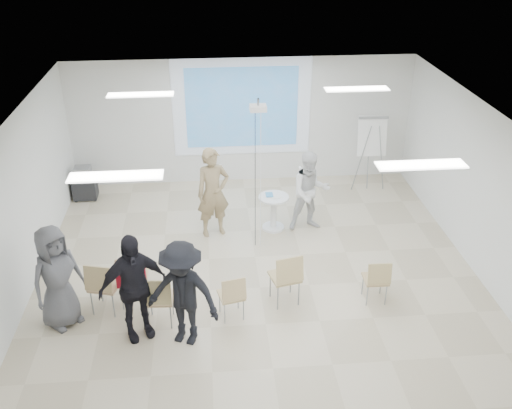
{
  "coord_description": "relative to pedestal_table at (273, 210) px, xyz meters",
  "views": [
    {
      "loc": [
        -0.8,
        -8.21,
        6.06
      ],
      "look_at": [
        0.0,
        0.8,
        1.25
      ],
      "focal_mm": 40.0,
      "sensor_mm": 36.0,
      "label": 1
    }
  ],
  "objects": [
    {
      "name": "floor",
      "position": [
        -0.47,
        -2.05,
        -0.48
      ],
      "size": [
        8.0,
        9.0,
        0.1
      ],
      "primitive_type": "cube",
      "color": "beige",
      "rests_on": "ground"
    },
    {
      "name": "ceiling",
      "position": [
        -0.47,
        -2.05,
        2.62
      ],
      "size": [
        8.0,
        9.0,
        0.1
      ],
      "primitive_type": "cube",
      "color": "white",
      "rests_on": "wall_back"
    },
    {
      "name": "wall_back",
      "position": [
        -0.47,
        2.5,
        1.07
      ],
      "size": [
        8.0,
        0.1,
        3.0
      ],
      "primitive_type": "cube",
      "color": "silver",
      "rests_on": "floor"
    },
    {
      "name": "wall_left",
      "position": [
        -4.52,
        -2.05,
        1.07
      ],
      "size": [
        0.1,
        9.0,
        3.0
      ],
      "primitive_type": "cube",
      "color": "silver",
      "rests_on": "floor"
    },
    {
      "name": "wall_right",
      "position": [
        3.58,
        -2.05,
        1.07
      ],
      "size": [
        0.1,
        9.0,
        3.0
      ],
      "primitive_type": "cube",
      "color": "silver",
      "rests_on": "floor"
    },
    {
      "name": "projection_halo",
      "position": [
        -0.47,
        2.44,
        1.42
      ],
      "size": [
        3.2,
        0.01,
        2.3
      ],
      "primitive_type": "cube",
      "color": "silver",
      "rests_on": "wall_back"
    },
    {
      "name": "projection_image",
      "position": [
        -0.47,
        2.42,
        1.42
      ],
      "size": [
        2.6,
        0.01,
        1.9
      ],
      "primitive_type": "cube",
      "color": "#377EBD",
      "rests_on": "wall_back"
    },
    {
      "name": "pedestal_table",
      "position": [
        0.0,
        0.0,
        0.0
      ],
      "size": [
        0.63,
        0.63,
        0.78
      ],
      "rotation": [
        0.0,
        0.0,
        -0.0
      ],
      "color": "white",
      "rests_on": "floor"
    },
    {
      "name": "player_left",
      "position": [
        -1.23,
        -0.08,
        0.63
      ],
      "size": [
        0.89,
        0.72,
        2.11
      ],
      "primitive_type": "imported",
      "rotation": [
        0.0,
        0.0,
        0.29
      ],
      "color": "#98825D",
      "rests_on": "floor"
    },
    {
      "name": "player_right",
      "position": [
        0.74,
        -0.04,
        0.51
      ],
      "size": [
        0.98,
        0.82,
        1.88
      ],
      "primitive_type": "imported",
      "rotation": [
        0.0,
        0.0,
        0.1
      ],
      "color": "white",
      "rests_on": "floor"
    },
    {
      "name": "controller_left",
      "position": [
        -1.05,
        0.17,
        0.96
      ],
      "size": [
        0.07,
        0.11,
        0.04
      ],
      "primitive_type": "cube",
      "rotation": [
        0.0,
        0.0,
        0.29
      ],
      "color": "white",
      "rests_on": "player_left"
    },
    {
      "name": "controller_right",
      "position": [
        0.56,
        0.21,
        0.84
      ],
      "size": [
        0.05,
        0.12,
        0.04
      ],
      "primitive_type": "cube",
      "rotation": [
        0.0,
        0.0,
        0.1
      ],
      "color": "white",
      "rests_on": "player_right"
    },
    {
      "name": "chair_far_left",
      "position": [
        -3.09,
        -2.5,
        0.15
      ],
      "size": [
        0.57,
        0.6,
        0.98
      ],
      "rotation": [
        0.0,
        0.0,
        -0.26
      ],
      "color": "tan",
      "rests_on": "floor"
    },
    {
      "name": "chair_left_mid",
      "position": [
        -2.62,
        -2.35,
        0.16
      ],
      "size": [
        0.47,
        0.5,
        1.0
      ],
      "rotation": [
        0.0,
        0.0,
        -0.0
      ],
      "color": "tan",
      "rests_on": "floor"
    },
    {
      "name": "chair_left_inner",
      "position": [
        -2.16,
        -2.91,
        0.12
      ],
      "size": [
        0.46,
        0.49,
        0.94
      ],
      "rotation": [
        0.0,
        0.0,
        -0.04
      ],
      "color": "tan",
      "rests_on": "floor"
    },
    {
      "name": "chair_center",
      "position": [
        -1.0,
        -2.85,
        0.07
      ],
      "size": [
        0.47,
        0.5,
        0.84
      ],
      "rotation": [
        0.0,
        0.0,
        0.22
      ],
      "color": "tan",
      "rests_on": "floor"
    },
    {
      "name": "chair_right_inner",
      "position": [
        -0.08,
        -2.54,
        0.16
      ],
      "size": [
        0.57,
        0.59,
        0.99
      ],
      "rotation": [
        0.0,
        0.0,
        0.23
      ],
      "color": "tan",
      "rests_on": "floor"
    },
    {
      "name": "chair_right_far",
      "position": [
        1.44,
        -2.63,
        0.07
      ],
      "size": [
        0.4,
        0.43,
        0.85
      ],
      "rotation": [
        0.0,
        0.0,
        -0.02
      ],
      "color": "tan",
      "rests_on": "floor"
    },
    {
      "name": "red_jacket",
      "position": [
        -2.62,
        -2.49,
        0.29
      ],
      "size": [
        0.48,
        0.11,
        0.46
      ],
      "primitive_type": "cube",
      "rotation": [
        0.0,
        0.0,
        -0.0
      ],
      "color": "maroon",
      "rests_on": "chair_left_mid"
    },
    {
      "name": "laptop",
      "position": [
        -2.16,
        -2.81,
        0.07
      ],
      "size": [
        0.36,
        0.27,
        0.03
      ],
      "primitive_type": "imported",
      "rotation": [
        0.0,
        0.0,
        3.1
      ],
      "color": "black",
      "rests_on": "chair_left_inner"
    },
    {
      "name": "audience_left",
      "position": [
        -2.51,
        -3.1,
        0.61
      ],
      "size": [
        1.4,
        1.15,
        2.08
      ],
      "primitive_type": "imported",
      "rotation": [
        0.0,
        0.0,
        0.41
      ],
      "color": "black",
      "rests_on": "floor"
    },
    {
      "name": "audience_mid",
      "position": [
        -1.76,
        -3.31,
        0.57
      ],
      "size": [
        1.47,
        1.15,
        2.0
      ],
      "primitive_type": "imported",
      "rotation": [
        0.0,
        0.0,
        -0.4
      ],
      "color": "black",
      "rests_on": "floor"
    },
    {
      "name": "audience_outer",
      "position": [
        -3.73,
        -2.7,
        0.56
      ],
      "size": [
        1.13,
        1.13,
        1.98
      ],
      "primitive_type": "imported",
      "rotation": [
        0.0,
        0.0,
        0.79
      ],
      "color": "#57575C",
      "rests_on": "floor"
    },
    {
      "name": "flipchart_easel",
      "position": [
        2.44,
        1.63,
        0.9
      ],
      "size": [
        0.78,
        0.59,
        1.81
      ],
      "rotation": [
        0.0,
        0.0,
        -0.05
      ],
      "color": "gray",
      "rests_on": "floor"
    },
    {
      "name": "av_cart",
      "position": [
        -4.15,
        1.75,
        -0.07
      ],
      "size": [
        0.53,
        0.43,
        0.79
      ],
      "rotation": [
        0.0,
        0.0,
        0.02
      ],
      "color": "black",
      "rests_on": "floor"
    },
    {
      "name": "ceiling_projector",
      "position": [
        -0.37,
        -0.56,
        2.26
      ],
      "size": [
        0.3,
        0.25,
        3.0
      ],
      "color": "white",
      "rests_on": "ceiling"
    },
    {
      "name": "fluor_panel_nw",
      "position": [
        -2.47,
        -0.05,
        2.54
      ],
      "size": [
        1.2,
        0.3,
        0.02
      ],
      "primitive_type": "cube",
      "color": "white",
      "rests_on": "ceiling"
    },
    {
      "name": "fluor_panel_ne",
      "position": [
        1.53,
        -0.05,
        2.54
      ],
      "size": [
        1.2,
        0.3,
        0.02
      ],
      "primitive_type": "cube",
      "color": "white",
      "rests_on": "ceiling"
    },
    {
      "name": "fluor_panel_sw",
      "position": [
        -2.47,
        -3.55,
        2.54
      ],
      "size": [
        1.2,
        0.3,
        0.02
      ],
      "primitive_type": "cube",
      "color": "white",
      "rests_on": "ceiling"
    },
    {
      "name": "fluor_panel_se",
      "position": [
        1.53,
        -3.55,
        2.54
      ],
      "size": [
        1.2,
        0.3,
        0.02
      ],
      "primitive_type": "cube",
      "color": "white",
      "rests_on": "ceiling"
    }
  ]
}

